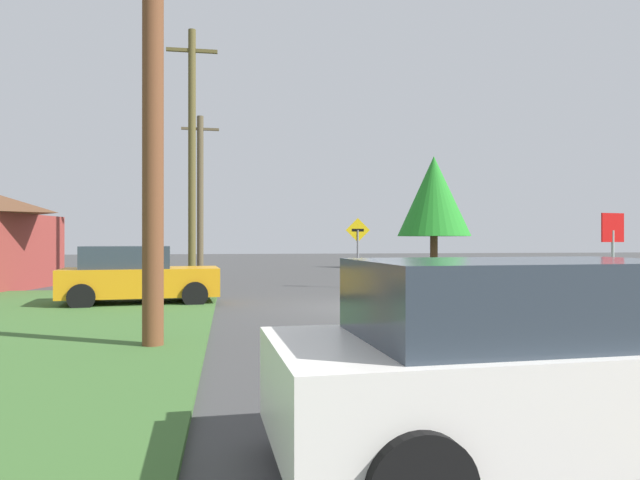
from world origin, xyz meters
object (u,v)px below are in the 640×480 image
stop_sign (613,244)px  car_behind_on_main_road (550,362)px  parked_car_near_building (138,276)px  oak_tree_left (434,196)px  utility_pole_mid (192,156)px  utility_pole_far (200,194)px  direction_sign (358,244)px  utility_pole_near (153,106)px

stop_sign → car_behind_on_main_road: size_ratio=0.52×
stop_sign → car_behind_on_main_road: stop_sign is taller
parked_car_near_building → oak_tree_left: size_ratio=0.60×
parked_car_near_building → utility_pole_mid: utility_pole_mid is taller
stop_sign → utility_pole_far: 19.04m
utility_pole_far → stop_sign: bearing=-56.7°
utility_pole_mid → stop_sign: bearing=-39.8°
stop_sign → direction_sign: bearing=-75.2°
stop_sign → car_behind_on_main_road: (-6.47, -7.92, -0.88)m
parked_car_near_building → utility_pole_far: size_ratio=0.55×
utility_pole_near → direction_sign: 12.80m
car_behind_on_main_road → direction_sign: direction_sign is taller
stop_sign → utility_pole_far: bearing=-68.4°
utility_pole_near → utility_pole_far: utility_pole_far is taller
utility_pole_far → parked_car_near_building: bearing=-95.2°
stop_sign → utility_pole_near: utility_pole_near is taller
stop_sign → oak_tree_left: (3.69, 21.56, 2.85)m
stop_sign → oak_tree_left: oak_tree_left is taller
stop_sign → direction_sign: size_ratio=0.93×
parked_car_near_building → utility_pole_near: utility_pole_near is taller
utility_pole_far → direction_sign: bearing=-50.1°
utility_pole_mid → car_behind_on_main_road: bearing=-76.9°
utility_pole_mid → utility_pole_far: bearing=90.6°
parked_car_near_building → utility_pole_near: size_ratio=0.55×
utility_pole_mid → utility_pole_far: utility_pole_mid is taller
stop_sign → utility_pole_near: (-10.19, -2.62, 2.26)m
car_behind_on_main_road → oak_tree_left: oak_tree_left is taller
stop_sign → parked_car_near_building: bearing=-30.5°
utility_pole_near → stop_sign: bearing=14.4°
parked_car_near_building → utility_pole_mid: (1.15, 4.68, 4.01)m
direction_sign → car_behind_on_main_road: bearing=-97.8°
parked_car_near_building → direction_sign: (7.21, 4.56, 0.82)m
parked_car_near_building → direction_sign: 8.57m
utility_pole_mid → utility_pole_far: size_ratio=1.20×
direction_sign → oak_tree_left: 15.58m
car_behind_on_main_road → utility_pole_far: bearing=96.6°
utility_pole_far → direction_sign: utility_pole_far is taller
utility_pole_mid → utility_pole_far: (-0.07, 7.21, -0.80)m
utility_pole_far → utility_pole_near: bearing=-89.5°
stop_sign → direction_sign: direction_sign is taller
direction_sign → stop_sign: bearing=-63.4°
utility_pole_mid → oak_tree_left: utility_pole_mid is taller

